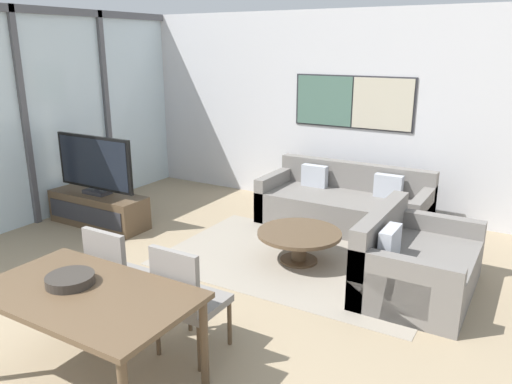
# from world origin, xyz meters

# --- Properties ---
(wall_back) EXTENTS (7.58, 0.09, 2.80)m
(wall_back) POSITION_xyz_m (0.00, 5.58, 1.40)
(wall_back) COLOR silver
(wall_back) RESTS_ON ground_plane
(window_wall_left) EXTENTS (0.07, 5.58, 2.80)m
(window_wall_left) POSITION_xyz_m (-3.28, 2.79, 1.53)
(window_wall_left) COLOR silver
(window_wall_left) RESTS_ON ground_plane
(area_rug) EXTENTS (2.96, 1.90, 0.01)m
(area_rug) POSITION_xyz_m (0.37, 3.43, 0.00)
(area_rug) COLOR gray
(area_rug) RESTS_ON ground_plane
(tv_console) EXTENTS (1.41, 0.48, 0.43)m
(tv_console) POSITION_xyz_m (-2.45, 3.15, 0.22)
(tv_console) COLOR brown
(tv_console) RESTS_ON ground_plane
(television) EXTENTS (1.28, 0.20, 0.77)m
(television) POSITION_xyz_m (-2.45, 3.15, 0.82)
(television) COLOR #2D2D33
(television) RESTS_ON tv_console
(sofa_main) EXTENTS (2.17, 0.97, 0.78)m
(sofa_main) POSITION_xyz_m (0.37, 4.85, 0.26)
(sofa_main) COLOR slate
(sofa_main) RESTS_ON ground_plane
(sofa_side) EXTENTS (0.97, 1.42, 0.78)m
(sofa_side) POSITION_xyz_m (1.60, 3.39, 0.27)
(sofa_side) COLOR slate
(sofa_side) RESTS_ON ground_plane
(coffee_table) EXTENTS (0.93, 0.93, 0.36)m
(coffee_table) POSITION_xyz_m (0.37, 3.43, 0.27)
(coffee_table) COLOR brown
(coffee_table) RESTS_ON ground_plane
(dining_table) EXTENTS (1.51, 0.87, 0.73)m
(dining_table) POSITION_xyz_m (0.03, 0.82, 0.65)
(dining_table) COLOR brown
(dining_table) RESTS_ON ground_plane
(dining_chair_left) EXTENTS (0.46, 0.46, 0.92)m
(dining_chair_left) POSITION_xyz_m (-0.33, 1.44, 0.51)
(dining_chair_left) COLOR gray
(dining_chair_left) RESTS_ON ground_plane
(dining_chair_centre) EXTENTS (0.46, 0.46, 0.92)m
(dining_chair_centre) POSITION_xyz_m (0.39, 1.43, 0.51)
(dining_chair_centre) COLOR gray
(dining_chair_centre) RESTS_ON ground_plane
(fruit_bowl) EXTENTS (0.33, 0.33, 0.07)m
(fruit_bowl) POSITION_xyz_m (-0.15, 0.84, 0.77)
(fruit_bowl) COLOR #332D28
(fruit_bowl) RESTS_ON dining_table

